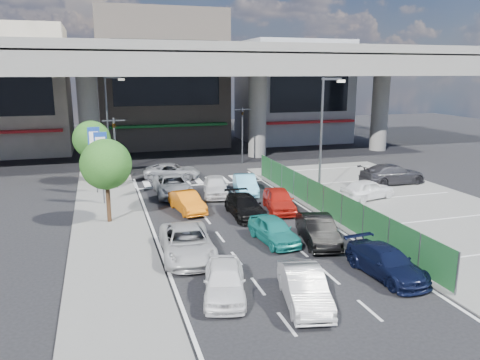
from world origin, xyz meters
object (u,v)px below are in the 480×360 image
object	(u,v)px
tree_far	(92,139)
taxi_teal_mid	(274,230)
traffic_cone	(320,199)
crossing_wagon_silver	(172,171)
hatch_white_back_mid	(304,287)
tree_near	(106,165)
traffic_light_left	(114,136)
sedan_white_front_mid	(216,186)
street_lamp_right	(324,127)
street_lamp_left	(109,116)
wagon_silver_front_left	(172,186)
taxi_orange_left	(187,202)
signboard_far	(95,151)
parked_sedan_white	(367,189)
hatch_black_mid_right	(318,230)
taxi_orange_right	(279,200)
sedan_white_mid_left	(187,243)
kei_truck_front_right	(245,185)
signboard_near	(101,158)
parked_sedan_dgrey	(392,174)
traffic_light_right	(242,121)
minivan_navy_back	(386,262)
van_white_back_left	(224,280)
sedan_black_mid	(245,206)

from	to	relation	value
tree_far	taxi_teal_mid	xyz separation A→B (m)	(8.59, -16.00, -2.75)
traffic_cone	crossing_wagon_silver	bearing A→B (deg)	126.83
hatch_white_back_mid	tree_near	bearing A→B (deg)	130.93
traffic_light_left	sedan_white_front_mid	xyz separation A→B (m)	(6.40, -3.87, -3.25)
traffic_cone	street_lamp_right	bearing A→B (deg)	61.83
street_lamp_left	wagon_silver_front_left	size ratio (longest dim) A/B	1.61
hatch_white_back_mid	taxi_orange_left	size ratio (longest dim) A/B	1.07
tree_near	sedan_white_front_mid	xyz separation A→B (m)	(7.20, 4.13, -2.70)
hatch_white_back_mid	signboard_far	bearing A→B (deg)	122.78
wagon_silver_front_left	parked_sedan_white	size ratio (longest dim) A/B	1.26
hatch_black_mid_right	taxi_orange_right	size ratio (longest dim) A/B	1.03
sedan_white_mid_left	traffic_cone	xyz separation A→B (m)	(9.70, 5.91, -0.25)
hatch_black_mid_right	kei_truck_front_right	size ratio (longest dim) A/B	1.04
taxi_orange_left	signboard_near	bearing A→B (deg)	138.63
sedan_white_mid_left	taxi_teal_mid	xyz separation A→B (m)	(4.50, 0.63, -0.05)
signboard_far	sedan_white_mid_left	distance (m)	13.89
tree_near	hatch_black_mid_right	bearing A→B (deg)	-32.67
signboard_near	tree_far	distance (m)	6.54
parked_sedan_dgrey	sedan_white_front_mid	bearing A→B (deg)	85.57
street_lamp_right	traffic_cone	distance (m)	5.01
signboard_near	taxi_teal_mid	distance (m)	12.64
sedan_white_mid_left	hatch_black_mid_right	distance (m)	6.54
kei_truck_front_right	crossing_wagon_silver	size ratio (longest dim) A/B	0.90
traffic_light_right	traffic_cone	world-z (taller)	traffic_light_right
tree_near	traffic_cone	distance (m)	13.32
minivan_navy_back	wagon_silver_front_left	distance (m)	17.03
street_lamp_left	signboard_far	world-z (taller)	street_lamp_left
hatch_white_back_mid	taxi_orange_left	distance (m)	12.95
parked_sedan_white	wagon_silver_front_left	bearing A→B (deg)	54.14
sedan_white_front_mid	sedan_white_mid_left	bearing A→B (deg)	-99.67
taxi_orange_right	traffic_light_left	bearing A→B (deg)	148.11
sedan_white_mid_left	wagon_silver_front_left	bearing A→B (deg)	88.23
traffic_light_right	taxi_teal_mid	distance (m)	21.29
minivan_navy_back	parked_sedan_dgrey	distance (m)	17.29
hatch_white_back_mid	parked_sedan_dgrey	size ratio (longest dim) A/B	0.77
signboard_far	street_lamp_left	bearing A→B (deg)	79.69
street_lamp_right	van_white_back_left	distance (m)	16.64
traffic_light_right	tree_near	world-z (taller)	traffic_light_right
traffic_light_left	hatch_white_back_mid	xyz separation A→B (m)	(5.74, -19.85, -3.28)
hatch_black_mid_right	taxi_orange_right	distance (m)	5.80
tree_near	hatch_black_mid_right	xyz separation A→B (m)	(9.82, -6.30, -2.70)
street_lamp_right	taxi_teal_mid	distance (m)	10.68
minivan_navy_back	taxi_orange_left	world-z (taller)	same
taxi_orange_left	kei_truck_front_right	world-z (taller)	kei_truck_front_right
taxi_teal_mid	van_white_back_left	bearing A→B (deg)	-133.47
minivan_navy_back	parked_sedan_white	xyz separation A→B (m)	(5.78, 10.77, 0.12)
tree_near	sedan_black_mid	xyz separation A→B (m)	(7.71, -0.95, -2.77)
traffic_cone	hatch_white_back_mid	bearing A→B (deg)	-119.00
street_lamp_right	tree_near	world-z (taller)	street_lamp_right
tree_far	sedan_white_mid_left	bearing A→B (deg)	-76.19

